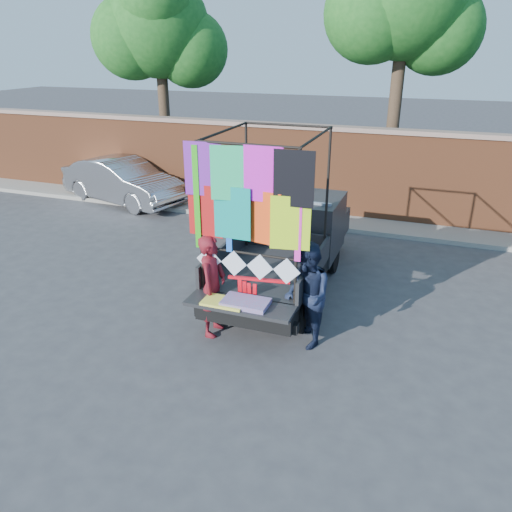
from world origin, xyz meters
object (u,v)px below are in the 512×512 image
(woman, at_px, (212,286))
(man, at_px, (307,296))
(pickup_truck, at_px, (291,241))
(sedan, at_px, (123,181))

(woman, bearing_deg, man, -86.36)
(pickup_truck, height_order, sedan, pickup_truck)
(woman, xyz_separation_m, man, (1.60, 0.20, -0.00))
(sedan, relative_size, man, 2.38)
(pickup_truck, bearing_deg, woman, -103.29)
(pickup_truck, distance_m, man, 2.62)
(pickup_truck, bearing_deg, sedan, 151.50)
(pickup_truck, distance_m, woman, 2.71)
(sedan, distance_m, man, 9.70)
(pickup_truck, height_order, woman, pickup_truck)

